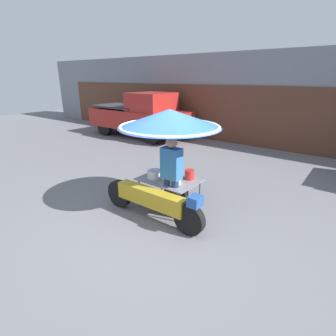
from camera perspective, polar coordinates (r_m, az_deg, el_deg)
name	(u,v)px	position (r m, az deg, el deg)	size (l,w,h in m)	color
ground_plane	(157,223)	(5.08, -2.34, -11.86)	(36.00, 36.00, 0.00)	slate
shopfront_building	(284,100)	(11.53, 23.86, 13.42)	(28.00, 2.06, 3.54)	gray
vendor_motorcycle_cart	(168,133)	(5.03, -0.06, 7.69)	(2.33, 1.99, 2.05)	black
vendor_person	(171,173)	(4.94, 0.75, -1.15)	(0.38, 0.22, 1.61)	navy
pickup_truck	(141,115)	(12.10, -5.93, 11.33)	(4.82, 1.88, 1.98)	black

